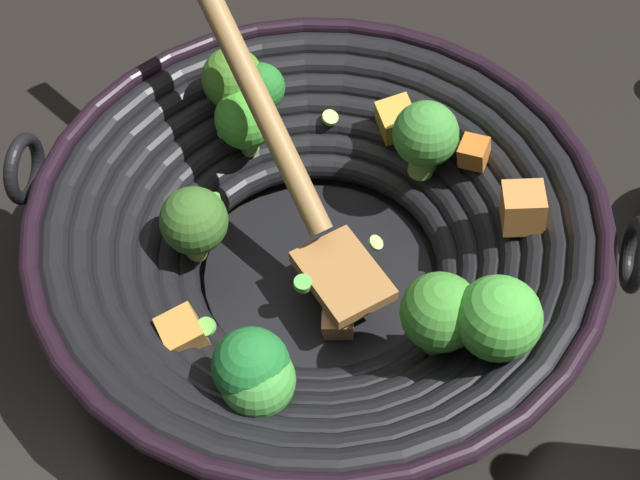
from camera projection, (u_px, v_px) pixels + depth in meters
ground_plane at (318, 279)px, 0.68m from camera, size 4.00×4.00×0.00m
wok at (319, 233)px, 0.63m from camera, size 0.44×0.43×0.23m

